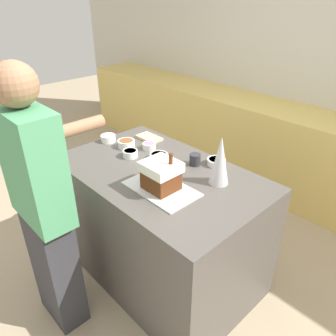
# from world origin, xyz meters

# --- Properties ---
(ground_plane) EXTENTS (12.00, 12.00, 0.00)m
(ground_plane) POSITION_xyz_m (0.00, 0.00, 0.00)
(ground_plane) COLOR tan
(wall_back) EXTENTS (8.00, 0.05, 2.60)m
(wall_back) POSITION_xyz_m (0.00, 2.06, 1.30)
(wall_back) COLOR beige
(wall_back) RESTS_ON ground_plane
(back_cabinet_block) EXTENTS (6.00, 0.60, 0.90)m
(back_cabinet_block) POSITION_xyz_m (0.00, 1.74, 0.45)
(back_cabinet_block) COLOR #DBBC60
(back_cabinet_block) RESTS_ON ground_plane
(kitchen_island) EXTENTS (1.43, 0.88, 0.89)m
(kitchen_island) POSITION_xyz_m (0.00, 0.00, 0.44)
(kitchen_island) COLOR #514C47
(kitchen_island) RESTS_ON ground_plane
(baking_tray) EXTENTS (0.45, 0.27, 0.01)m
(baking_tray) POSITION_xyz_m (0.17, -0.14, 0.89)
(baking_tray) COLOR silver
(baking_tray) RESTS_ON kitchen_island
(gingerbread_house) EXTENTS (0.21, 0.19, 0.24)m
(gingerbread_house) POSITION_xyz_m (0.17, -0.14, 0.99)
(gingerbread_house) COLOR #5B2D14
(gingerbread_house) RESTS_ON baking_tray
(decorative_tree) EXTENTS (0.12, 0.12, 0.31)m
(decorative_tree) POSITION_xyz_m (0.36, 0.17, 1.04)
(decorative_tree) COLOR silver
(decorative_tree) RESTS_ON kitchen_island
(candy_bowl_behind_tray) EXTENTS (0.13, 0.13, 0.05)m
(candy_bowl_behind_tray) POSITION_xyz_m (-0.13, 0.11, 0.91)
(candy_bowl_behind_tray) COLOR white
(candy_bowl_behind_tray) RESTS_ON kitchen_island
(candy_bowl_near_tray_right) EXTENTS (0.13, 0.13, 0.05)m
(candy_bowl_near_tray_right) POSITION_xyz_m (-0.45, 0.07, 0.92)
(candy_bowl_near_tray_right) COLOR white
(candy_bowl_near_tray_right) RESTS_ON kitchen_island
(candy_bowl_far_right) EXTENTS (0.11, 0.11, 0.05)m
(candy_bowl_far_right) POSITION_xyz_m (-0.30, -0.01, 0.92)
(candy_bowl_far_right) COLOR white
(candy_bowl_far_right) RESTS_ON kitchen_island
(candy_bowl_front_corner) EXTENTS (0.10, 0.10, 0.05)m
(candy_bowl_front_corner) POSITION_xyz_m (-0.31, 0.18, 0.91)
(candy_bowl_front_corner) COLOR silver
(candy_bowl_front_corner) RESTS_ON kitchen_island
(candy_bowl_beside_tree) EXTENTS (0.13, 0.13, 0.04)m
(candy_bowl_beside_tree) POSITION_xyz_m (0.20, 0.35, 0.91)
(candy_bowl_beside_tree) COLOR white
(candy_bowl_beside_tree) RESTS_ON kitchen_island
(candy_bowl_center_rear) EXTENTS (0.11, 0.11, 0.05)m
(candy_bowl_center_rear) POSITION_xyz_m (-0.63, 0.03, 0.92)
(candy_bowl_center_rear) COLOR white
(candy_bowl_center_rear) RESTS_ON kitchen_island
(cookbook) EXTENTS (0.21, 0.12, 0.02)m
(cookbook) POSITION_xyz_m (-0.45, 0.30, 0.90)
(cookbook) COLOR #CCB78C
(cookbook) RESTS_ON kitchen_island
(mug) EXTENTS (0.08, 0.08, 0.08)m
(mug) POSITION_xyz_m (0.10, 0.24, 0.93)
(mug) COLOR #2D2D33
(mug) RESTS_ON kitchen_island
(person) EXTENTS (0.44, 0.55, 1.67)m
(person) POSITION_xyz_m (-0.17, -0.73, 0.86)
(person) COLOR #333338
(person) RESTS_ON ground_plane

